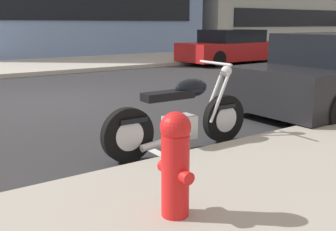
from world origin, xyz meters
TOP-DOWN VIEW (x-y plane):
  - ground_plane at (0.00, 0.00)m, footprint 260.00×260.00m
  - sidewalk_far_curb at (12.00, 6.91)m, footprint 120.00×5.00m
  - parking_stall_stripe at (0.00, -3.81)m, footprint 0.12×2.20m
  - parked_motorcycle at (0.31, -4.13)m, footprint 2.17×0.62m
  - car_opposite_curb at (8.89, 3.91)m, footprint 4.59×1.94m
  - fire_hydrant at (-0.95, -5.75)m, footprint 0.24×0.36m

SIDE VIEW (x-z plane):
  - ground_plane at x=0.00m, z-range 0.00..0.00m
  - parking_stall_stripe at x=0.00m, z-range 0.00..0.01m
  - sidewalk_far_curb at x=12.00m, z-range 0.00..0.14m
  - parked_motorcycle at x=0.31m, z-range -0.13..1.00m
  - fire_hydrant at x=-0.95m, z-range 0.16..1.01m
  - car_opposite_curb at x=8.89m, z-range -0.04..1.33m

